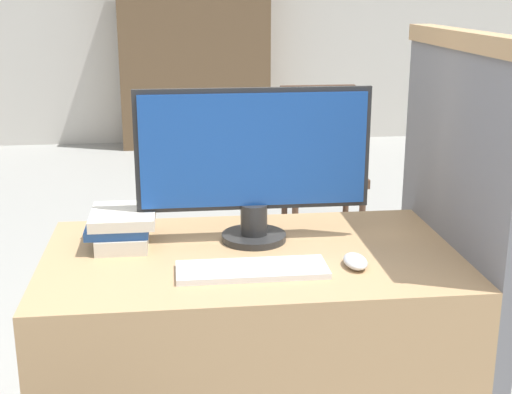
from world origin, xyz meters
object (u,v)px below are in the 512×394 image
object	(u,v)px
monitor	(254,160)
mouse	(355,261)
far_chair	(320,158)
keyboard	(252,270)
book_stack	(122,227)

from	to	relation	value
monitor	mouse	bearing A→B (deg)	-44.20
far_chair	keyboard	bearing A→B (deg)	-53.08
book_stack	keyboard	bearing A→B (deg)	-36.75
keyboard	far_chair	bearing A→B (deg)	74.00
monitor	mouse	world-z (taller)	monitor
mouse	far_chair	bearing A→B (deg)	80.58
keyboard	mouse	world-z (taller)	mouse
keyboard	book_stack	size ratio (longest dim) A/B	1.77
monitor	keyboard	size ratio (longest dim) A/B	1.71
keyboard	book_stack	world-z (taller)	book_stack
book_stack	mouse	bearing A→B (deg)	-21.72
mouse	far_chair	size ratio (longest dim) A/B	0.12
keyboard	far_chair	distance (m)	2.37
mouse	far_chair	distance (m)	2.30
keyboard	mouse	xyz separation A→B (m)	(0.28, 0.01, 0.01)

